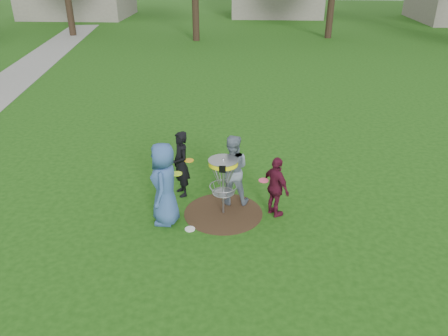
{
  "coord_description": "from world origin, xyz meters",
  "views": [
    {
      "loc": [
        0.47,
        -8.47,
        5.36
      ],
      "look_at": [
        0.0,
        0.3,
        1.0
      ],
      "focal_mm": 35.0,
      "sensor_mm": 36.0,
      "label": 1
    }
  ],
  "objects_px": {
    "player_maroon": "(276,187)",
    "player_grey": "(232,170)",
    "player_black": "(181,164)",
    "player_blue": "(164,184)",
    "disc_golf_basket": "(223,173)"
  },
  "relations": [
    {
      "from": "player_blue",
      "to": "player_black",
      "type": "xyz_separation_m",
      "value": [
        0.18,
        1.22,
        -0.11
      ]
    },
    {
      "from": "player_black",
      "to": "player_maroon",
      "type": "relative_size",
      "value": 1.15
    },
    {
      "from": "player_blue",
      "to": "player_black",
      "type": "bearing_deg",
      "value": 171.09
    },
    {
      "from": "player_grey",
      "to": "disc_golf_basket",
      "type": "distance_m",
      "value": 0.57
    },
    {
      "from": "player_black",
      "to": "player_grey",
      "type": "bearing_deg",
      "value": 49.22
    },
    {
      "from": "player_blue",
      "to": "player_black",
      "type": "distance_m",
      "value": 1.23
    },
    {
      "from": "player_black",
      "to": "player_maroon",
      "type": "bearing_deg",
      "value": 42.7
    },
    {
      "from": "player_black",
      "to": "player_maroon",
      "type": "height_order",
      "value": "player_black"
    },
    {
      "from": "player_blue",
      "to": "player_grey",
      "type": "xyz_separation_m",
      "value": [
        1.4,
        0.91,
        -0.08
      ]
    },
    {
      "from": "player_black",
      "to": "player_maroon",
      "type": "distance_m",
      "value": 2.37
    },
    {
      "from": "player_blue",
      "to": "player_black",
      "type": "relative_size",
      "value": 1.14
    },
    {
      "from": "player_blue",
      "to": "player_grey",
      "type": "bearing_deg",
      "value": 122.44
    },
    {
      "from": "player_black",
      "to": "player_maroon",
      "type": "xyz_separation_m",
      "value": [
        2.22,
        -0.83,
        -0.11
      ]
    },
    {
      "from": "player_maroon",
      "to": "player_grey",
      "type": "bearing_deg",
      "value": 27.09
    },
    {
      "from": "player_black",
      "to": "player_grey",
      "type": "height_order",
      "value": "player_grey"
    }
  ]
}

